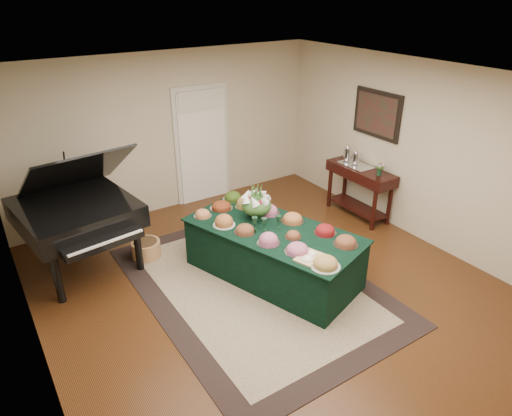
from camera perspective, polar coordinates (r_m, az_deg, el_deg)
ground at (r=6.18m, az=1.55°, el=-9.81°), size 6.00×6.00×0.00m
area_rug at (r=6.20m, az=-0.31°, el=-9.54°), size 2.72×3.81×0.01m
kitchen_doorway at (r=8.28m, az=-6.73°, el=7.70°), size 1.05×0.07×2.10m
buffet_table at (r=6.19m, az=2.12°, el=-5.62°), size 1.80×2.58×0.73m
food_platters at (r=6.03m, az=1.74°, el=-2.03°), size 1.41×2.46×0.12m
cutting_board at (r=5.40m, az=7.01°, el=-6.06°), size 0.44×0.44×0.10m
green_goblets at (r=5.97m, az=1.25°, el=-1.87°), size 0.36×0.21×0.18m
floral_centerpiece at (r=6.16m, az=0.08°, el=0.74°), size 0.42×0.42×0.42m
grand_piano at (r=6.61m, az=-21.53°, el=-0.37°), size 1.68×1.87×1.75m
wicker_basket at (r=6.91m, az=-13.55°, el=-5.05°), size 0.41×0.41×0.26m
mahogany_sideboard at (r=7.90m, az=12.90°, el=3.56°), size 0.45×1.25×0.87m
tea_service at (r=7.94m, az=11.92°, el=6.23°), size 0.34×0.58×0.30m
pink_bouquet at (r=7.54m, az=15.21°, el=4.96°), size 0.16×0.16×0.21m
wall_painting at (r=7.72m, az=14.89°, el=11.27°), size 0.05×0.95×0.75m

